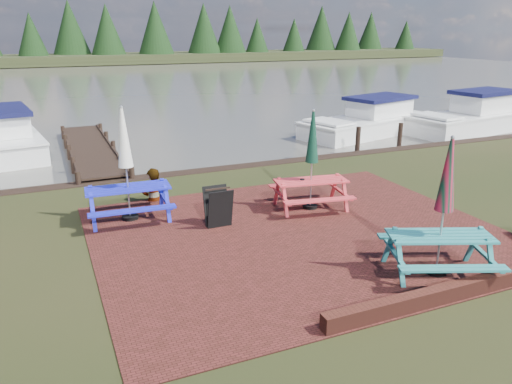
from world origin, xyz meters
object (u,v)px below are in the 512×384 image
object	(u,v)px
picnic_table_red	(311,175)
chalkboard	(218,207)
boat_jetty	(3,137)
boat_near	(370,122)
boat_far	(473,119)
picnic_table_teal	(441,229)
picnic_table_blue	(127,182)
person	(152,169)
jetty	(91,149)

from	to	relation	value
picnic_table_red	chalkboard	size ratio (longest dim) A/B	2.68
boat_jetty	boat_near	xyz separation A→B (m)	(15.37, -2.71, -0.04)
boat_jetty	boat_far	bearing A→B (deg)	-19.59
picnic_table_red	boat_jetty	xyz separation A→B (m)	(-7.65, 10.94, -0.49)
boat_jetty	picnic_table_red	bearing A→B (deg)	-62.96
picnic_table_red	boat_near	xyz separation A→B (m)	(7.72, 8.24, -0.54)
picnic_table_teal	picnic_table_blue	distance (m)	7.12
picnic_table_teal	boat_far	xyz separation A→B (m)	(12.12, 10.93, -0.50)
boat_far	person	size ratio (longest dim) A/B	3.89
picnic_table_blue	boat_jetty	xyz separation A→B (m)	(-3.21, 9.90, -0.56)
picnic_table_blue	person	bearing A→B (deg)	58.02
boat_near	person	distance (m)	12.84
jetty	chalkboard	bearing A→B (deg)	-77.82
boat_near	person	bearing A→B (deg)	102.95
picnic_table_red	boat_jetty	size ratio (longest dim) A/B	0.36
jetty	boat_jetty	bearing A→B (deg)	146.01
picnic_table_red	chalkboard	distance (m)	2.65
picnic_table_teal	boat_near	size ratio (longest dim) A/B	0.37
boat_jetty	jetty	bearing A→B (deg)	-41.91
picnic_table_red	boat_far	xyz separation A→B (m)	(12.54, 6.77, -0.47)
picnic_table_teal	picnic_table_red	distance (m)	4.17
picnic_table_blue	jetty	distance (m)	7.87
chalkboard	boat_near	xyz separation A→B (m)	(10.32, 8.49, -0.13)
jetty	boat_near	size ratio (longest dim) A/B	1.25
picnic_table_blue	picnic_table_red	bearing A→B (deg)	-9.94
chalkboard	boat_jetty	world-z (taller)	boat_jetty
picnic_table_red	boat_near	size ratio (longest dim) A/B	0.35
person	boat_near	bearing A→B (deg)	-160.16
boat_jetty	person	size ratio (longest dim) A/B	3.99
picnic_table_teal	person	bearing A→B (deg)	144.55
picnic_table_teal	jetty	world-z (taller)	picnic_table_teal
boat_near	person	xyz separation A→B (m)	(-11.33, -6.01, 0.54)
picnic_table_red	jetty	world-z (taller)	picnic_table_red
picnic_table_red	picnic_table_blue	distance (m)	4.57
picnic_table_teal	chalkboard	xyz separation A→B (m)	(-3.03, 3.90, -0.44)
chalkboard	person	xyz separation A→B (m)	(-1.01, 2.47, 0.41)
picnic_table_blue	chalkboard	distance (m)	2.30
person	boat_jetty	bearing A→B (deg)	-73.25
picnic_table_blue	jetty	bearing A→B (deg)	94.24
jetty	picnic_table_teal	bearing A→B (deg)	-69.00
chalkboard	picnic_table_teal	bearing A→B (deg)	-52.20
boat_jetty	chalkboard	bearing A→B (deg)	-73.66
boat_jetty	boat_near	world-z (taller)	boat_jetty
boat_jetty	boat_far	world-z (taller)	boat_far
picnic_table_blue	boat_jetty	distance (m)	10.42
jetty	boat_far	bearing A→B (deg)	-6.98
picnic_table_blue	boat_jetty	bearing A→B (deg)	111.24
person	boat_far	bearing A→B (deg)	-172.37
boat_near	boat_far	bearing A→B (deg)	-121.85
chalkboard	jetty	world-z (taller)	chalkboard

